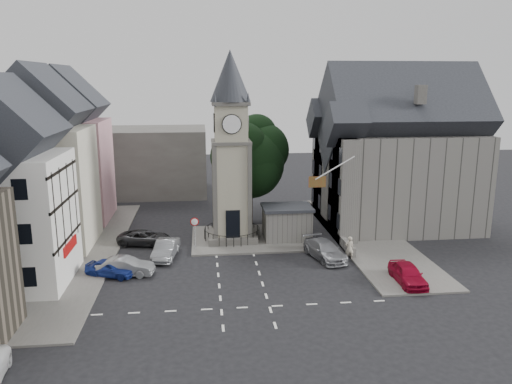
{
  "coord_description": "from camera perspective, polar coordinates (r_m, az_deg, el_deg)",
  "views": [
    {
      "loc": [
        -2.46,
        -34.03,
        13.84
      ],
      "look_at": [
        1.81,
        5.0,
        4.97
      ],
      "focal_mm": 35.0,
      "sensor_mm": 36.0,
      "label": 1
    }
  ],
  "objects": [
    {
      "name": "town_tree",
      "position": [
        47.73,
        -0.81,
        4.47
      ],
      "size": [
        7.2,
        7.2,
        10.8
      ],
      "color": "black",
      "rests_on": "ground"
    },
    {
      "name": "car_west_blue",
      "position": [
        37.67,
        -16.29,
        -8.34
      ],
      "size": [
        3.93,
        2.74,
        1.24
      ],
      "primitive_type": "imported",
      "rotation": [
        0.0,
        0.0,
        1.18
      ],
      "color": "navy",
      "rests_on": "ground"
    },
    {
      "name": "pavement_east",
      "position": [
        46.53,
        12.21,
        -4.78
      ],
      "size": [
        6.0,
        26.0,
        0.14
      ],
      "primitive_type": "cube",
      "color": "#595651",
      "rests_on": "ground"
    },
    {
      "name": "car_west_grey",
      "position": [
        43.82,
        -12.6,
        -5.13
      ],
      "size": [
        4.83,
        2.86,
        1.26
      ],
      "primitive_type": "imported",
      "rotation": [
        0.0,
        0.0,
        1.39
      ],
      "color": "#272729",
      "rests_on": "ground"
    },
    {
      "name": "clock_tower",
      "position": [
        42.48,
        -2.87,
        4.98
      ],
      "size": [
        4.86,
        4.86,
        16.25
      ],
      "color": "#4C4944",
      "rests_on": "ground"
    },
    {
      "name": "terrace_cream",
      "position": [
        44.6,
        -23.17,
        2.34
      ],
      "size": [
        8.1,
        7.6,
        12.8
      ],
      "color": "beige",
      "rests_on": "ground"
    },
    {
      "name": "terrace_pink",
      "position": [
        52.21,
        -20.69,
        3.92
      ],
      "size": [
        8.1,
        7.6,
        12.8
      ],
      "color": "#B97F87",
      "rests_on": "ground"
    },
    {
      "name": "car_island_silver",
      "position": [
        40.38,
        -10.28,
        -6.44
      ],
      "size": [
        2.13,
        4.51,
        1.43
      ],
      "primitive_type": "imported",
      "rotation": [
        0.0,
        0.0,
        -0.15
      ],
      "color": "gray",
      "rests_on": "ground"
    },
    {
      "name": "ground",
      "position": [
        36.82,
        -1.98,
        -9.35
      ],
      "size": [
        120.0,
        120.0,
        0.0
      ],
      "primitive_type": "plane",
      "color": "black",
      "rests_on": "ground"
    },
    {
      "name": "flagpole",
      "position": [
        40.03,
        9.02,
        2.74
      ],
      "size": [
        3.68,
        0.1,
        2.74
      ],
      "color": "white",
      "rests_on": "ground"
    },
    {
      "name": "east_boundary_wall",
      "position": [
        47.47,
        8.26,
        -3.78
      ],
      "size": [
        0.4,
        16.0,
        0.9
      ],
      "primitive_type": "cube",
      "color": "slate",
      "rests_on": "ground"
    },
    {
      "name": "terrace_tudor",
      "position": [
        37.24,
        -26.58,
        -0.49
      ],
      "size": [
        8.1,
        7.6,
        12.0
      ],
      "color": "silver",
      "rests_on": "ground"
    },
    {
      "name": "central_island",
      "position": [
        44.4,
        -0.82,
        -5.32
      ],
      "size": [
        10.0,
        8.0,
        0.16
      ],
      "primitive_type": "cube",
      "color": "#595651",
      "rests_on": "ground"
    },
    {
      "name": "warning_sign_post",
      "position": [
        41.2,
        -7.02,
        -4.02
      ],
      "size": [
        0.7,
        0.19,
        2.85
      ],
      "color": "black",
      "rests_on": "ground"
    },
    {
      "name": "pedestrian",
      "position": [
        39.89,
        10.62,
        -6.33
      ],
      "size": [
        0.71,
        0.48,
        1.91
      ],
      "primitive_type": "imported",
      "rotation": [
        0.0,
        0.0,
        3.18
      ],
      "color": "#B6AB96",
      "rests_on": "ground"
    },
    {
      "name": "backdrop_west",
      "position": [
        63.52,
        -14.82,
        3.4
      ],
      "size": [
        20.0,
        10.0,
        8.0
      ],
      "primitive_type": "cube",
      "color": "#4C4944",
      "rests_on": "ground"
    },
    {
      "name": "east_building",
      "position": [
        49.1,
        15.45,
        3.4
      ],
      "size": [
        14.4,
        11.4,
        12.6
      ],
      "color": "slate",
      "rests_on": "ground"
    },
    {
      "name": "stone_shelter",
      "position": [
        43.91,
        3.54,
        -3.54
      ],
      "size": [
        4.3,
        3.3,
        3.08
      ],
      "color": "slate",
      "rests_on": "ground"
    },
    {
      "name": "car_island_east",
      "position": [
        39.93,
        7.88,
        -6.59
      ],
      "size": [
        3.13,
        5.2,
        1.41
      ],
      "primitive_type": "imported",
      "rotation": [
        0.0,
        0.0,
        0.25
      ],
      "color": "gray",
      "rests_on": "ground"
    },
    {
      "name": "pavement_west",
      "position": [
        43.5,
        -19.36,
        -6.47
      ],
      "size": [
        6.0,
        30.0,
        0.14
      ],
      "primitive_type": "cube",
      "color": "#595651",
      "rests_on": "ground"
    },
    {
      "name": "car_west_silver",
      "position": [
        37.55,
        -14.68,
        -8.23
      ],
      "size": [
        4.22,
        1.97,
        1.34
      ],
      "primitive_type": "imported",
      "rotation": [
        0.0,
        0.0,
        1.43
      ],
      "color": "gray",
      "rests_on": "ground"
    },
    {
      "name": "road_markings",
      "position": [
        31.8,
        -1.21,
        -13.06
      ],
      "size": [
        20.0,
        8.0,
        0.01
      ],
      "primitive_type": "cube",
      "color": "silver",
      "rests_on": "ground"
    },
    {
      "name": "car_east_red",
      "position": [
        36.46,
        16.96,
        -8.94
      ],
      "size": [
        1.78,
        4.24,
        1.43
      ],
      "primitive_type": "imported",
      "rotation": [
        0.0,
        0.0,
        -0.02
      ],
      "color": "maroon",
      "rests_on": "ground"
    }
  ]
}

